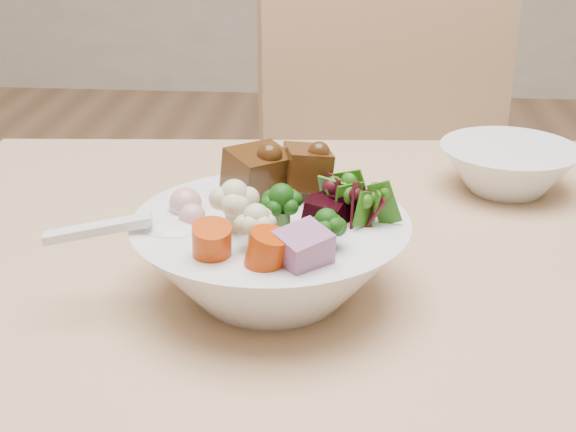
% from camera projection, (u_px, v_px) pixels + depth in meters
% --- Properties ---
extents(chair_far, '(0.55, 0.55, 0.95)m').
position_uv_depth(chair_far, '(411.00, 199.00, 1.28)').
color(chair_far, tan).
rests_on(chair_far, ground).
extents(food_bowl, '(0.23, 0.23, 0.12)m').
position_uv_depth(food_bowl, '(273.00, 251.00, 0.66)').
color(food_bowl, white).
rests_on(food_bowl, dining_table).
extents(soup_spoon, '(0.12, 0.05, 0.02)m').
position_uv_depth(soup_spoon, '(153.00, 232.00, 0.62)').
color(soup_spoon, white).
rests_on(soup_spoon, food_bowl).
extents(side_bowl, '(0.15, 0.15, 0.05)m').
position_uv_depth(side_bowl, '(508.00, 168.00, 0.87)').
color(side_bowl, white).
rests_on(side_bowl, dining_table).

